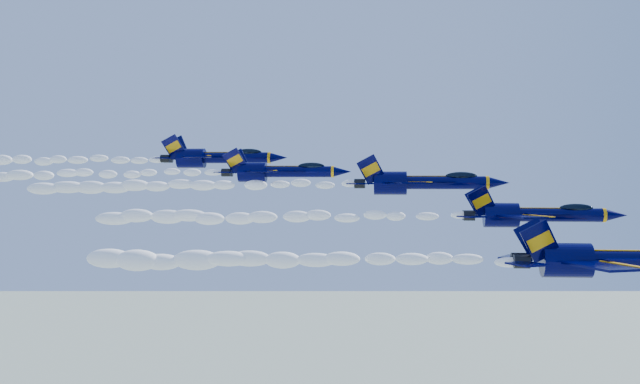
# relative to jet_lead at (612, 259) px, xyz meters

# --- Properties ---
(jet_lead) EXTENTS (19.25, 15.79, 7.15)m
(jet_lead) POSITION_rel_jet_lead_xyz_m (0.00, 0.00, 0.00)
(jet_lead) COLOR #00002F
(smoke_trail_jet_lead) EXTENTS (38.29, 1.99, 1.79)m
(smoke_trail_jet_lead) POSITION_rel_jet_lead_xyz_m (-27.37, -0.00, -0.39)
(smoke_trail_jet_lead) COLOR white
(jet_second) EXTENTS (15.79, 12.96, 5.87)m
(jet_second) POSITION_rel_jet_lead_xyz_m (-4.78, 9.22, 3.39)
(jet_second) COLOR #00002F
(smoke_trail_jet_second) EXTENTS (38.29, 1.63, 1.47)m
(smoke_trail_jet_second) POSITION_rel_jet_lead_xyz_m (-30.68, 9.22, 3.03)
(smoke_trail_jet_second) COLOR white
(jet_third) EXTENTS (17.02, 13.96, 6.32)m
(jet_third) POSITION_rel_jet_lead_xyz_m (-15.46, 17.06, 6.54)
(jet_third) COLOR #00002F
(smoke_trail_jet_third) EXTENTS (38.29, 1.76, 1.58)m
(smoke_trail_jet_third) POSITION_rel_jet_lead_xyz_m (-41.88, 17.06, 6.17)
(smoke_trail_jet_third) COLOR white
(jet_fourth) EXTENTS (15.54, 12.75, 5.78)m
(jet_fourth) POSITION_rel_jet_lead_xyz_m (-32.27, 21.82, 7.84)
(jet_fourth) COLOR #00002F
(smoke_trail_jet_fourth) EXTENTS (38.29, 1.61, 1.45)m
(smoke_trail_jet_fourth) POSITION_rel_jet_lead_xyz_m (-58.06, 21.82, 7.48)
(smoke_trail_jet_fourth) COLOR white
(jet_fifth) EXTENTS (16.99, 13.93, 6.31)m
(jet_fifth) POSITION_rel_jet_lead_xyz_m (-42.02, 30.64, 9.83)
(jet_fifth) COLOR #00002F
(smoke_trail_jet_fifth) EXTENTS (38.29, 1.76, 1.58)m
(smoke_trail_jet_fifth) POSITION_rel_jet_lead_xyz_m (-68.43, 30.64, 9.45)
(smoke_trail_jet_fifth) COLOR white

